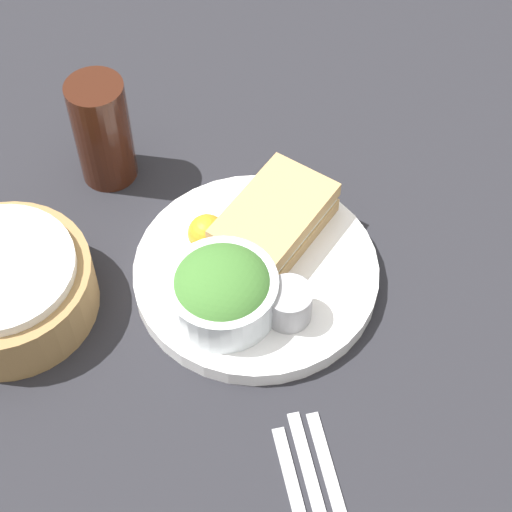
# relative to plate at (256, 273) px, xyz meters

# --- Properties ---
(ground_plane) EXTENTS (4.00, 4.00, 0.00)m
(ground_plane) POSITION_rel_plate_xyz_m (0.00, 0.00, -0.01)
(ground_plane) COLOR #232328
(plate) EXTENTS (0.26, 0.26, 0.02)m
(plate) POSITION_rel_plate_xyz_m (0.00, 0.00, 0.00)
(plate) COLOR white
(plate) RESTS_ON ground_plane
(sandwich) EXTENTS (0.16, 0.13, 0.04)m
(sandwich) POSITION_rel_plate_xyz_m (0.05, -0.01, 0.03)
(sandwich) COLOR tan
(sandwich) RESTS_ON plate
(salad_bowl) EXTENTS (0.11, 0.11, 0.06)m
(salad_bowl) POSITION_rel_plate_xyz_m (-0.06, 0.02, 0.04)
(salad_bowl) COLOR white
(salad_bowl) RESTS_ON plate
(dressing_cup) EXTENTS (0.05, 0.05, 0.04)m
(dressing_cup) POSITION_rel_plate_xyz_m (-0.05, -0.04, 0.03)
(dressing_cup) COLOR #99999E
(dressing_cup) RESTS_ON plate
(orange_wedge) EXTENTS (0.04, 0.04, 0.04)m
(orange_wedge) POSITION_rel_plate_xyz_m (0.02, 0.06, 0.03)
(orange_wedge) COLOR orange
(orange_wedge) RESTS_ON plate
(drink_glass) EXTENTS (0.07, 0.07, 0.14)m
(drink_glass) POSITION_rel_plate_xyz_m (0.12, 0.20, 0.06)
(drink_glass) COLOR #38190F
(drink_glass) RESTS_ON ground_plane
(bread_basket) EXTENTS (0.18, 0.18, 0.07)m
(bread_basket) POSITION_rel_plate_xyz_m (-0.09, 0.25, 0.02)
(bread_basket) COLOR #997547
(bread_basket) RESTS_ON ground_plane
(fork) EXTENTS (0.16, 0.08, 0.01)m
(fork) POSITION_rel_plate_xyz_m (-0.22, -0.12, -0.01)
(fork) COLOR #B2B2B7
(fork) RESTS_ON ground_plane
(knife) EXTENTS (0.16, 0.08, 0.01)m
(knife) POSITION_rel_plate_xyz_m (-0.23, -0.10, -0.01)
(knife) COLOR #B2B2B7
(knife) RESTS_ON ground_plane
(spoon) EXTENTS (0.14, 0.07, 0.01)m
(spoon) POSITION_rel_plate_xyz_m (-0.24, -0.09, -0.01)
(spoon) COLOR #B2B2B7
(spoon) RESTS_ON ground_plane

